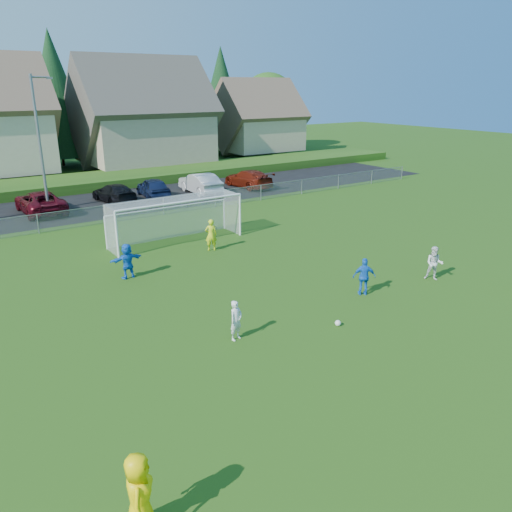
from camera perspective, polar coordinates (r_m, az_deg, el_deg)
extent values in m
plane|color=#193D0C|center=(16.53, 16.19, -12.11)|extent=(160.00, 160.00, 0.00)
plane|color=black|center=(38.80, -16.53, 5.78)|extent=(60.00, 60.00, 0.00)
cube|color=#1E420F|center=(45.80, -19.59, 7.90)|extent=(70.00, 6.00, 0.80)
sphere|color=white|center=(18.57, 9.34, -7.57)|extent=(0.22, 0.22, 0.22)
imported|color=yellow|center=(10.77, -13.20, -25.10)|extent=(0.93, 1.06, 1.83)
imported|color=silver|center=(17.18, -2.30, -7.36)|extent=(0.60, 0.48, 1.43)
imported|color=silver|center=(23.66, 19.70, -0.80)|extent=(0.92, 0.96, 1.56)
imported|color=blue|center=(21.17, 12.27, -2.32)|extent=(0.99, 0.86, 1.60)
imported|color=blue|center=(23.23, -14.50, -0.55)|extent=(1.53, 0.56, 1.62)
imported|color=#D3E11A|center=(26.39, -5.16, 2.42)|extent=(0.72, 0.60, 1.70)
imported|color=#4F0913|center=(37.30, -23.44, 5.68)|extent=(2.66, 5.52, 1.52)
imported|color=black|center=(39.03, -15.90, 6.93)|extent=(2.40, 4.86, 1.36)
imported|color=#111B3D|center=(40.09, -11.67, 7.68)|extent=(2.35, 4.65, 1.52)
imported|color=#B7B7B7|center=(40.97, -6.40, 8.27)|extent=(1.93, 5.04, 1.64)
imported|color=maroon|center=(43.14, -0.90, 8.83)|extent=(2.30, 5.23, 1.50)
cylinder|color=white|center=(25.88, -15.61, 2.30)|extent=(0.12, 0.12, 2.44)
cylinder|color=white|center=(28.91, -1.85, 4.71)|extent=(0.12, 0.12, 2.44)
cylinder|color=white|center=(26.90, -8.48, 6.11)|extent=(7.30, 0.12, 0.12)
cylinder|color=white|center=(27.62, -16.80, 2.53)|extent=(0.08, 0.08, 1.80)
cylinder|color=white|center=(30.47, -3.67, 4.81)|extent=(0.08, 0.08, 1.80)
cylinder|color=white|center=(28.63, -10.02, 5.49)|extent=(7.30, 0.08, 0.08)
cube|color=silver|center=(28.85, -9.92, 3.75)|extent=(7.30, 0.02, 1.80)
cube|color=silver|center=(26.70, -16.26, 2.75)|extent=(0.02, 1.80, 2.44)
cube|color=silver|center=(29.65, -2.79, 5.06)|extent=(0.02, 1.80, 2.44)
cube|color=silver|center=(27.69, -9.31, 6.43)|extent=(7.30, 1.80, 0.02)
cube|color=gray|center=(33.47, -13.71, 6.07)|extent=(52.00, 0.03, 0.03)
cube|color=gray|center=(33.60, -13.63, 5.12)|extent=(52.00, 0.02, 1.14)
cylinder|color=gray|center=(33.60, -13.63, 5.12)|extent=(0.06, 0.06, 1.20)
cylinder|color=gray|center=(48.94, 16.34, 9.11)|extent=(0.06, 0.06, 1.20)
cylinder|color=slate|center=(35.54, -23.43, 11.25)|extent=(0.18, 0.18, 9.00)
cylinder|color=slate|center=(35.44, -23.55, 18.25)|extent=(1.20, 0.12, 0.12)
cube|color=slate|center=(35.57, -22.55, 18.28)|extent=(0.36, 0.18, 0.12)
cube|color=tan|center=(54.83, -12.68, 13.24)|extent=(12.00, 10.00, 5.00)
pyramid|color=#4C473F|center=(54.68, -13.33, 21.61)|extent=(13.20, 11.00, 5.52)
cube|color=tan|center=(62.85, 0.10, 13.90)|extent=(9.00, 8.00, 4.00)
pyramid|color=brown|center=(62.61, 0.11, 19.76)|extent=(9.90, 8.80, 4.41)
cylinder|color=#382616|center=(58.72, -21.18, 10.14)|extent=(0.30, 0.30, 1.20)
cone|color=#143819|center=(58.22, -22.01, 16.83)|extent=(7.28, 7.28, 12.60)
cylinder|color=#382616|center=(63.46, -12.83, 12.75)|extent=(0.36, 0.36, 3.96)
sphere|color=#2B5B19|center=(63.16, -13.16, 17.11)|extent=(8.36, 8.36, 8.36)
cylinder|color=#382616|center=(66.20, -3.86, 12.20)|extent=(0.30, 0.30, 1.20)
cone|color=#143819|center=(65.76, -3.99, 17.79)|extent=(6.76, 6.76, 11.70)
cylinder|color=#382616|center=(71.26, 1.40, 13.68)|extent=(0.36, 0.36, 3.60)
sphere|color=#2B5B19|center=(70.99, 1.43, 17.22)|extent=(7.60, 7.60, 7.60)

